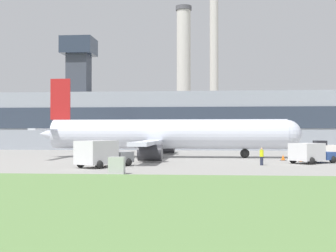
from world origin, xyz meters
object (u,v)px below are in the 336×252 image
at_px(baggage_truck, 311,153).
at_px(fuel_truck, 102,154).
at_px(pushback_tug, 320,150).
at_px(ground_crew_person, 262,156).
at_px(airplane, 165,135).

bearing_deg(baggage_truck, fuel_truck, -161.00).
distance_m(pushback_tug, ground_crew_person, 13.75).
bearing_deg(airplane, pushback_tug, -0.98).
bearing_deg(ground_crew_person, fuel_truck, -165.55).
relative_size(pushback_tug, ground_crew_person, 2.28).
relative_size(baggage_truck, fuel_truck, 0.88).
height_order(airplane, ground_crew_person, airplane).
distance_m(baggage_truck, fuel_truck, 19.82).
xyz_separation_m(fuel_truck, ground_crew_person, (13.83, 3.57, -0.31)).
relative_size(baggage_truck, ground_crew_person, 3.12).
bearing_deg(fuel_truck, ground_crew_person, 14.45).
relative_size(airplane, ground_crew_person, 19.28).
bearing_deg(pushback_tug, ground_crew_person, -124.06).
bearing_deg(ground_crew_person, baggage_truck, 30.48).
height_order(baggage_truck, ground_crew_person, baggage_truck).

